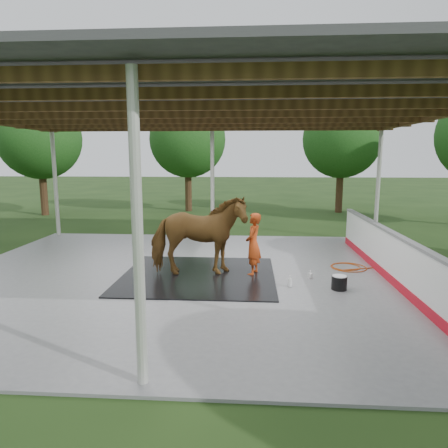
# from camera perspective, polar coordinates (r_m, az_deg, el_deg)

# --- Properties ---
(ground) EXTENTS (100.00, 100.00, 0.00)m
(ground) POSITION_cam_1_polar(r_m,az_deg,el_deg) (9.83, -4.24, -7.54)
(ground) COLOR #1E3814
(concrete_slab) EXTENTS (12.00, 10.00, 0.05)m
(concrete_slab) POSITION_cam_1_polar(r_m,az_deg,el_deg) (9.82, -4.24, -7.40)
(concrete_slab) COLOR slate
(concrete_slab) RESTS_ON ground
(pavilion_structure) EXTENTS (12.60, 10.60, 4.05)m
(pavilion_structure) POSITION_cam_1_polar(r_m,az_deg,el_deg) (9.46, -4.55, 16.08)
(pavilion_structure) COLOR beige
(pavilion_structure) RESTS_ON ground
(dasher_board) EXTENTS (0.16, 8.00, 1.15)m
(dasher_board) POSITION_cam_1_polar(r_m,az_deg,el_deg) (10.12, 22.55, -4.29)
(dasher_board) COLOR red
(dasher_board) RESTS_ON concrete_slab
(tree_belt) EXTENTS (28.00, 28.00, 5.80)m
(tree_belt) POSITION_cam_1_polar(r_m,az_deg,el_deg) (10.30, -2.08, 14.57)
(tree_belt) COLOR #382314
(tree_belt) RESTS_ON ground
(rubber_mat) EXTENTS (3.64, 3.41, 0.03)m
(rubber_mat) POSITION_cam_1_polar(r_m,az_deg,el_deg) (9.74, -3.67, -7.31)
(rubber_mat) COLOR black
(rubber_mat) RESTS_ON concrete_slab
(horse) EXTENTS (2.39, 1.33, 1.92)m
(horse) POSITION_cam_1_polar(r_m,az_deg,el_deg) (9.50, -3.73, -1.67)
(horse) COLOR brown
(horse) RESTS_ON rubber_mat
(handler) EXTENTS (0.50, 0.63, 1.52)m
(handler) POSITION_cam_1_polar(r_m,az_deg,el_deg) (9.67, 4.20, -2.88)
(handler) COLOR #B13A12
(handler) RESTS_ON concrete_slab
(wash_bucket) EXTENTS (0.33, 0.33, 0.31)m
(wash_bucket) POSITION_cam_1_polar(r_m,az_deg,el_deg) (9.06, 16.14, -8.01)
(wash_bucket) COLOR black
(wash_bucket) RESTS_ON concrete_slab
(soap_bottle_a) EXTENTS (0.11, 0.12, 0.26)m
(soap_bottle_a) POSITION_cam_1_polar(r_m,az_deg,el_deg) (9.01, 9.39, -8.04)
(soap_bottle_a) COLOR silver
(soap_bottle_a) RESTS_ON concrete_slab
(soap_bottle_b) EXTENTS (0.13, 0.13, 0.20)m
(soap_bottle_b) POSITION_cam_1_polar(r_m,az_deg,el_deg) (9.70, 12.22, -7.04)
(soap_bottle_b) COLOR #338CD8
(soap_bottle_b) RESTS_ON concrete_slab
(hose_coil) EXTENTS (1.41, 0.91, 0.02)m
(hose_coil) POSITION_cam_1_polar(r_m,az_deg,el_deg) (10.91, 17.27, -5.89)
(hose_coil) COLOR #AD410C
(hose_coil) RESTS_ON concrete_slab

